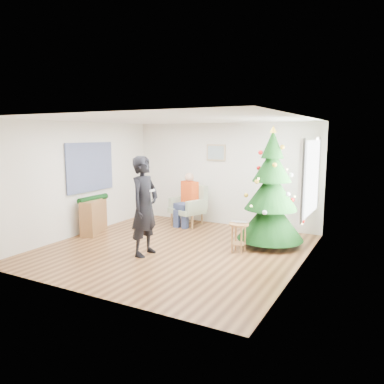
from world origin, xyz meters
The scene contains 19 objects.
floor centered at (0.00, 0.00, 0.00)m, with size 5.00×5.00×0.00m, color brown.
ceiling centered at (0.00, 0.00, 2.60)m, with size 5.00×5.00×0.00m, color white.
wall_back centered at (0.00, 2.50, 1.30)m, with size 5.00×5.00×0.00m, color silver.
wall_front centered at (0.00, -2.50, 1.30)m, with size 5.00×5.00×0.00m, color silver.
wall_left centered at (-2.50, 0.00, 1.30)m, with size 5.00×5.00×0.00m, color silver.
wall_right centered at (2.50, 0.00, 1.30)m, with size 5.00×5.00×0.00m, color silver.
window_panel centered at (2.47, 1.00, 1.50)m, with size 0.04×1.30×1.40m, color white.
curtains centered at (2.44, 1.00, 1.50)m, with size 0.05×1.75×1.50m.
christmas_tree centered at (1.64, 1.20, 1.12)m, with size 1.38×1.38×2.49m.
stool centered at (1.24, 0.42, 0.30)m, with size 0.39×0.39×0.58m.
laptop centered at (1.24, 0.42, 0.60)m, with size 0.32×0.21×0.03m, color silver.
armchair centered at (-0.72, 1.96, 0.38)m, with size 0.97×0.95×1.03m.
seated_person centered at (-0.74, 1.90, 0.69)m, with size 0.56×0.72×1.34m.
standing_man centered at (-0.30, -0.57, 0.96)m, with size 0.70×0.46×1.91m, color black.
game_controller centered at (-0.10, -0.60, 1.27)m, with size 0.04×0.13×0.04m, color white.
console centered at (-2.33, 0.21, 0.40)m, with size 0.30×1.00×0.80m, color brown.
garland centered at (-2.33, 0.21, 0.82)m, with size 0.14×0.14×0.90m, color black.
tapestry centered at (-2.46, 0.30, 1.55)m, with size 0.03×1.50×1.15m, color black.
framed_picture centered at (-0.20, 2.46, 1.85)m, with size 0.52×0.05×0.42m.
Camera 1 is at (3.81, -6.31, 2.30)m, focal length 35.00 mm.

